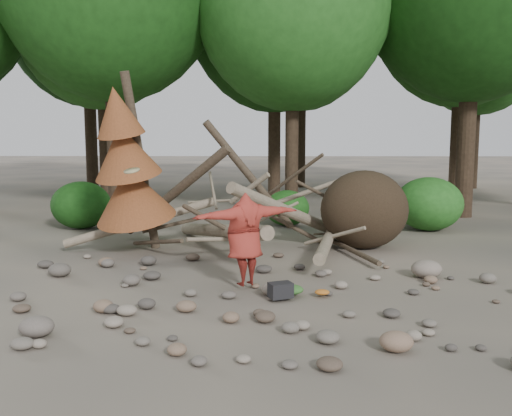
{
  "coord_description": "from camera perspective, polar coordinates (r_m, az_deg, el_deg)",
  "views": [
    {
      "loc": [
        0.08,
        -9.93,
        2.93
      ],
      "look_at": [
        -0.08,
        1.5,
        1.4
      ],
      "focal_mm": 40.0,
      "sensor_mm": 36.0,
      "label": 1
    }
  ],
  "objects": [
    {
      "name": "bush_right",
      "position": [
        17.76,
        16.9,
        0.4
      ],
      "size": [
        2.0,
        2.0,
        1.6
      ],
      "primitive_type": "ellipsoid",
      "color": "#2A6F22",
      "rests_on": "ground"
    },
    {
      "name": "dead_conifer",
      "position": [
        13.7,
        -12.69,
        4.01
      ],
      "size": [
        2.06,
        2.16,
        4.35
      ],
      "color": "#4C3F30",
      "rests_on": "ground"
    },
    {
      "name": "cloth_orange",
      "position": [
        10.33,
        6.63,
        -8.63
      ],
      "size": [
        0.26,
        0.22,
        0.1
      ],
      "primitive_type": "ellipsoid",
      "color": "#B4631E",
      "rests_on": "ground"
    },
    {
      "name": "cloth_green",
      "position": [
        10.3,
        3.47,
        -8.41
      ],
      "size": [
        0.46,
        0.39,
        0.17
      ],
      "primitive_type": "ellipsoid",
      "color": "#326428",
      "rests_on": "ground"
    },
    {
      "name": "bush_mid",
      "position": [
        17.9,
        3.12,
        0.0
      ],
      "size": [
        1.4,
        1.4,
        1.12
      ],
      "primitive_type": "ellipsoid",
      "color": "#215E1B",
      "rests_on": "ground"
    },
    {
      "name": "boulder_mid_left",
      "position": [
        12.34,
        -19.05,
        -5.87
      ],
      "size": [
        0.46,
        0.42,
        0.28
      ],
      "primitive_type": "ellipsoid",
      "color": "#58514A",
      "rests_on": "ground"
    },
    {
      "name": "boulder_mid_right",
      "position": [
        12.07,
        16.69,
        -5.86
      ],
      "size": [
        0.61,
        0.55,
        0.37
      ],
      "primitive_type": "ellipsoid",
      "color": "gray",
      "rests_on": "ground"
    },
    {
      "name": "deadfall_pile",
      "position": [
        14.44,
        8.54,
        -0.34
      ],
      "size": [
        8.55,
        5.24,
        3.3
      ],
      "color": "#332619",
      "rests_on": "ground"
    },
    {
      "name": "boulder_front_left",
      "position": [
        8.95,
        -21.09,
        -11.0
      ],
      "size": [
        0.5,
        0.45,
        0.3
      ],
      "primitive_type": "ellipsoid",
      "color": "#6A6159",
      "rests_on": "ground"
    },
    {
      "name": "boulder_front_right",
      "position": [
        8.07,
        13.86,
        -12.84
      ],
      "size": [
        0.46,
        0.41,
        0.28
      ],
      "primitive_type": "ellipsoid",
      "color": "#856853",
      "rests_on": "ground"
    },
    {
      "name": "bush_left",
      "position": [
        18.15,
        -17.09,
        0.29
      ],
      "size": [
        1.8,
        1.8,
        1.44
      ],
      "primitive_type": "ellipsoid",
      "color": "#184A13",
      "rests_on": "ground"
    },
    {
      "name": "backpack",
      "position": [
        10.05,
        2.47,
        -8.54
      ],
      "size": [
        0.47,
        0.4,
        0.26
      ],
      "primitive_type": "cube",
      "rotation": [
        0.0,
        0.0,
        0.39
      ],
      "color": "black",
      "rests_on": "ground"
    },
    {
      "name": "frisbee_thrower",
      "position": [
        10.61,
        -1.13,
        -3.11
      ],
      "size": [
        3.18,
        1.56,
        2.24
      ],
      "color": "maroon",
      "rests_on": "ground"
    },
    {
      "name": "ground",
      "position": [
        10.35,
        0.35,
        -8.81
      ],
      "size": [
        120.0,
        120.0,
        0.0
      ],
      "primitive_type": "plane",
      "color": "#514C44",
      "rests_on": "ground"
    }
  ]
}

